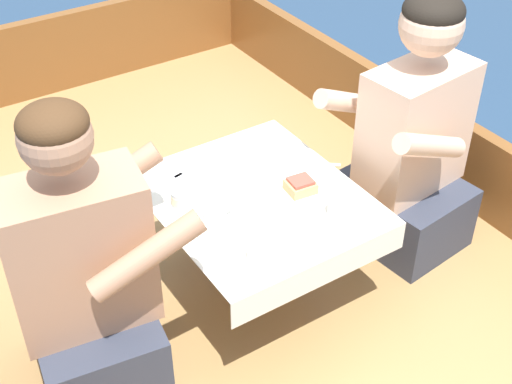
{
  "coord_description": "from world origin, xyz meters",
  "views": [
    {
      "loc": [
        -1.03,
        -1.54,
        2.21
      ],
      "look_at": [
        0.0,
        0.04,
        0.78
      ],
      "focal_mm": 50.0,
      "sensor_mm": 36.0,
      "label": 1
    }
  ],
  "objects_px": {
    "person_starboard": "(411,149)",
    "tin_can": "(181,198)",
    "sandwich": "(301,186)",
    "coffee_cup_starboard": "(215,213)",
    "person_port": "(86,281)",
    "coffee_cup_port": "(340,206)"
  },
  "relations": [
    {
      "from": "sandwich",
      "to": "coffee_cup_starboard",
      "type": "distance_m",
      "value": 0.31
    },
    {
      "from": "coffee_cup_port",
      "to": "coffee_cup_starboard",
      "type": "distance_m",
      "value": 0.4
    },
    {
      "from": "coffee_cup_port",
      "to": "sandwich",
      "type": "bearing_deg",
      "value": 104.23
    },
    {
      "from": "tin_can",
      "to": "sandwich",
      "type": "bearing_deg",
      "value": -24.0
    },
    {
      "from": "sandwich",
      "to": "person_starboard",
      "type": "bearing_deg",
      "value": -1.05
    },
    {
      "from": "sandwich",
      "to": "coffee_cup_port",
      "type": "bearing_deg",
      "value": -75.77
    },
    {
      "from": "coffee_cup_starboard",
      "to": "sandwich",
      "type": "bearing_deg",
      "value": -6.34
    },
    {
      "from": "person_starboard",
      "to": "sandwich",
      "type": "bearing_deg",
      "value": -7.39
    },
    {
      "from": "person_port",
      "to": "coffee_cup_starboard",
      "type": "distance_m",
      "value": 0.45
    },
    {
      "from": "person_port",
      "to": "person_starboard",
      "type": "bearing_deg",
      "value": 7.35
    },
    {
      "from": "person_starboard",
      "to": "tin_can",
      "type": "xyz_separation_m",
      "value": [
        -0.86,
        0.17,
        0.02
      ]
    },
    {
      "from": "person_starboard",
      "to": "coffee_cup_starboard",
      "type": "xyz_separation_m",
      "value": [
        -0.8,
        0.04,
        0.02
      ]
    },
    {
      "from": "person_starboard",
      "to": "person_port",
      "type": "bearing_deg",
      "value": -7.29
    },
    {
      "from": "person_port",
      "to": "sandwich",
      "type": "height_order",
      "value": "person_port"
    },
    {
      "from": "sandwich",
      "to": "coffee_cup_starboard",
      "type": "bearing_deg",
      "value": 173.66
    },
    {
      "from": "person_port",
      "to": "person_starboard",
      "type": "xyz_separation_m",
      "value": [
        1.26,
        -0.02,
        0.02
      ]
    },
    {
      "from": "tin_can",
      "to": "person_starboard",
      "type": "bearing_deg",
      "value": -11.3
    },
    {
      "from": "person_port",
      "to": "tin_can",
      "type": "distance_m",
      "value": 0.43
    },
    {
      "from": "person_port",
      "to": "sandwich",
      "type": "relative_size",
      "value": 9.89
    },
    {
      "from": "sandwich",
      "to": "coffee_cup_port",
      "type": "distance_m",
      "value": 0.17
    },
    {
      "from": "coffee_cup_port",
      "to": "person_port",
      "type": "bearing_deg",
      "value": 167.9
    },
    {
      "from": "person_starboard",
      "to": "coffee_cup_starboard",
      "type": "distance_m",
      "value": 0.81
    }
  ]
}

